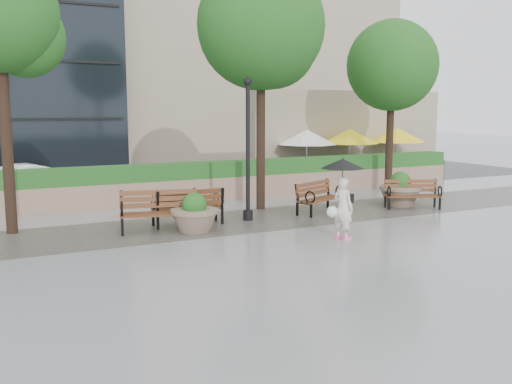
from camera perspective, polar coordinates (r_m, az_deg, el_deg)
name	(u,v)px	position (r m, az deg, el deg)	size (l,w,h in m)	color
ground	(269,246)	(13.48, 1.32, -5.43)	(100.00, 100.00, 0.00)	gray
cobble_strip	(219,223)	(16.12, -3.69, -3.12)	(28.00, 3.20, 0.01)	#383330
hedge_wall	(173,183)	(19.71, -8.26, 0.86)	(24.00, 0.80, 1.35)	#91725E
cafe_wall	(350,135)	(26.66, 9.36, 5.67)	(10.00, 0.60, 4.00)	tan
cafe_hedge	(370,174)	(24.73, 11.33, 1.80)	(8.00, 0.50, 0.90)	#1A4B19
asphalt_street	(142,188)	(23.60, -11.30, 0.40)	(40.00, 7.00, 0.00)	black
bldg_stone	(239,2)	(38.74, -1.67, 18.48)	(18.00, 10.00, 20.00)	tan
bench_1	(160,220)	(15.10, -9.61, -2.79)	(2.14, 1.24, 1.08)	brown
bench_2	(188,215)	(15.85, -6.82, -2.25)	(1.96, 0.87, 1.03)	brown
bench_3	(320,204)	(17.71, 6.38, -1.19)	(1.91, 1.37, 0.96)	brown
bench_4	(412,200)	(19.02, 15.35, -0.81)	(1.84, 1.34, 0.92)	brown
planter_left	(194,217)	(14.99, -6.17, -2.47)	(1.24, 1.24, 1.04)	#7F6B56
planter_right	(400,193)	(19.43, 14.20, -0.06)	(1.37, 1.37, 1.15)	#7F6B56
lamppost	(248,159)	(16.25, -0.82, 3.37)	(0.28, 0.28, 4.08)	black
tree_0	(5,21)	(16.00, -23.78, 15.37)	(3.07, 2.91, 6.97)	black
tree_1	(264,31)	(18.41, 0.82, 15.79)	(3.97, 3.96, 7.72)	black
tree_2	(394,69)	(22.67, 13.62, 11.85)	(3.50, 3.42, 6.51)	black
patio_umb_white	(307,138)	(24.12, 5.11, 5.44)	(2.50, 2.50, 2.30)	black
patio_umb_yellow_a	(350,137)	(25.11, 9.38, 5.48)	(2.50, 2.50, 2.30)	black
patio_umb_yellow_b	(397,136)	(26.57, 13.93, 5.50)	(2.50, 2.50, 2.30)	black
car_right	(36,181)	(21.84, -21.16, 1.00)	(1.32, 3.79, 1.25)	silver
pedestrian	(343,191)	(14.14, 8.67, 0.13)	(1.08, 1.08, 1.99)	#F0E1CA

